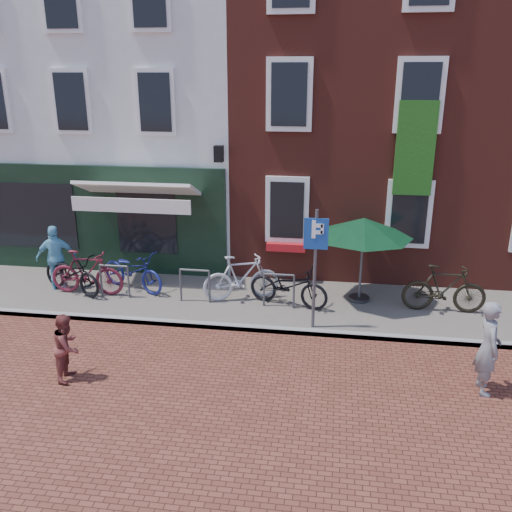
# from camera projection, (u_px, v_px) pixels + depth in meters

# --- Properties ---
(ground) EXTENTS (80.00, 80.00, 0.00)m
(ground) POSITION_uv_depth(u_px,v_px,m) (249.00, 332.00, 11.69)
(ground) COLOR brown
(sidewalk) EXTENTS (24.00, 3.00, 0.10)m
(sidewalk) POSITION_uv_depth(u_px,v_px,m) (301.00, 305.00, 12.94)
(sidewalk) COLOR slate
(sidewalk) RESTS_ON ground
(building_stucco) EXTENTS (8.00, 8.00, 9.00)m
(building_stucco) POSITION_uv_depth(u_px,v_px,m) (130.00, 98.00, 17.48)
(building_stucco) COLOR silver
(building_stucco) RESTS_ON ground
(building_brick_mid) EXTENTS (6.00, 8.00, 10.00)m
(building_brick_mid) POSITION_uv_depth(u_px,v_px,m) (351.00, 83.00, 16.34)
(building_brick_mid) COLOR maroon
(building_brick_mid) RESTS_ON ground
(parking_sign) EXTENTS (0.50, 0.08, 2.60)m
(parking_sign) POSITION_uv_depth(u_px,v_px,m) (315.00, 252.00, 11.14)
(parking_sign) COLOR #4C4C4F
(parking_sign) RESTS_ON sidewalk
(parasol) EXTENTS (2.28, 2.28, 2.14)m
(parasol) POSITION_uv_depth(u_px,v_px,m) (364.00, 224.00, 12.47)
(parasol) COLOR #4C4C4F
(parasol) RESTS_ON sidewalk
(woman) EXTENTS (0.43, 0.63, 1.70)m
(woman) POSITION_uv_depth(u_px,v_px,m) (488.00, 347.00, 9.28)
(woman) COLOR gray
(woman) RESTS_ON ground
(boy) EXTENTS (0.53, 0.65, 1.26)m
(boy) POSITION_uv_depth(u_px,v_px,m) (67.00, 347.00, 9.76)
(boy) COLOR brown
(boy) RESTS_ON ground
(cafe_person) EXTENTS (1.04, 0.72, 1.64)m
(cafe_person) POSITION_uv_depth(u_px,v_px,m) (56.00, 257.00, 13.54)
(cafe_person) COLOR #72C2DD
(cafe_person) RESTS_ON sidewalk
(bicycle_0) EXTENTS (2.02, 1.40, 1.01)m
(bicycle_0) POSITION_uv_depth(u_px,v_px,m) (72.00, 273.00, 13.38)
(bicycle_0) COLOR black
(bicycle_0) RESTS_ON sidewalk
(bicycle_1) EXTENTS (1.87, 0.54, 1.12)m
(bicycle_1) POSITION_uv_depth(u_px,v_px,m) (87.00, 273.00, 13.27)
(bicycle_1) COLOR maroon
(bicycle_1) RESTS_ON sidewalk
(bicycle_2) EXTENTS (2.02, 1.38, 1.01)m
(bicycle_2) POSITION_uv_depth(u_px,v_px,m) (133.00, 271.00, 13.55)
(bicycle_2) COLOR navy
(bicycle_2) RESTS_ON sidewalk
(bicycle_3) EXTENTS (1.93, 1.14, 1.12)m
(bicycle_3) POSITION_uv_depth(u_px,v_px,m) (242.00, 278.00, 12.94)
(bicycle_3) COLOR #BDBDC0
(bicycle_3) RESTS_ON sidewalk
(bicycle_4) EXTENTS (2.03, 1.15, 1.01)m
(bicycle_4) POSITION_uv_depth(u_px,v_px,m) (289.00, 285.00, 12.63)
(bicycle_4) COLOR black
(bicycle_4) RESTS_ON sidewalk
(bicycle_5) EXTENTS (1.86, 0.53, 1.12)m
(bicycle_5) POSITION_uv_depth(u_px,v_px,m) (444.00, 289.00, 12.28)
(bicycle_5) COLOR black
(bicycle_5) RESTS_ON sidewalk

